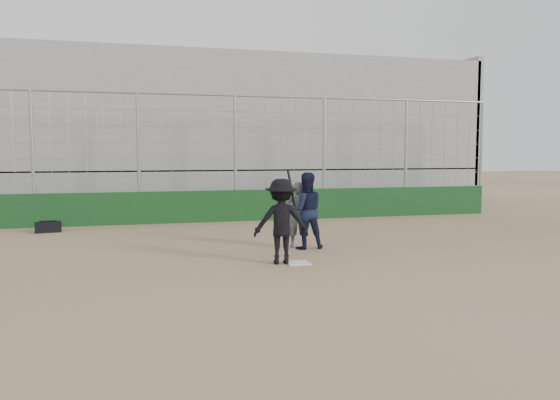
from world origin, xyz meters
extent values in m
plane|color=brown|center=(0.00, 0.00, 0.00)|extent=(90.00, 90.00, 0.00)
cube|color=white|center=(0.00, 0.00, 0.01)|extent=(0.44, 0.44, 0.02)
cube|color=#113816|center=(0.00, 7.00, 0.50)|extent=(18.00, 0.25, 1.00)
cylinder|color=gray|center=(0.00, 7.00, 2.00)|extent=(0.10, 0.10, 4.00)
cylinder|color=gray|center=(9.00, 7.00, 2.00)|extent=(0.10, 0.10, 4.00)
cylinder|color=gray|center=(0.00, 7.00, 4.00)|extent=(18.00, 0.07, 0.07)
cube|color=gray|center=(0.00, 11.95, 0.80)|extent=(20.00, 6.70, 1.60)
cube|color=gray|center=(0.00, 11.95, 3.70)|extent=(20.00, 6.70, 4.20)
cube|color=gray|center=(10.00, 11.95, 2.90)|extent=(0.25, 6.70, 6.10)
cylinder|color=gray|center=(0.00, 15.10, 6.80)|extent=(20.00, 0.06, 0.06)
imported|color=black|center=(-0.32, 0.09, 0.84)|extent=(1.18, 0.80, 1.69)
cylinder|color=black|center=(-0.07, 0.24, 1.49)|extent=(0.07, 0.57, 0.71)
imported|color=black|center=(0.64, 1.52, 0.57)|extent=(0.87, 0.68, 1.15)
sphere|color=maroon|center=(0.64, 1.52, 1.04)|extent=(0.28, 0.28, 0.28)
imported|color=#464E59|center=(0.53, 1.80, 0.69)|extent=(0.62, 0.48, 1.38)
cube|color=black|center=(-5.47, 5.82, 0.15)|extent=(0.72, 0.40, 0.29)
cylinder|color=black|center=(-5.47, 5.82, 0.31)|extent=(0.44, 0.12, 0.04)
camera|label=1|loc=(-3.07, -10.27, 2.21)|focal=35.00mm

